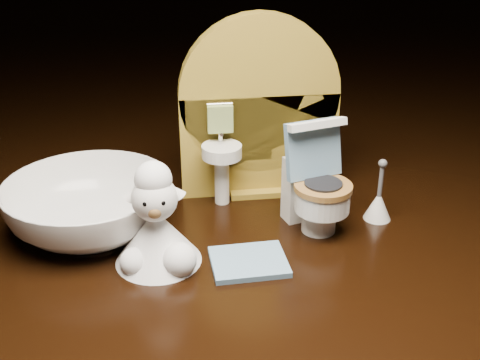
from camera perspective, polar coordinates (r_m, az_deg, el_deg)
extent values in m
cube|color=black|center=(0.49, 2.86, -9.60)|extent=(2.50, 2.50, 0.10)
cube|color=#A38227|center=(0.50, 1.78, 3.45)|extent=(0.13, 0.02, 0.09)
cylinder|color=#A38227|center=(0.49, 1.85, 8.14)|extent=(0.13, 0.02, 0.13)
cube|color=#A38227|center=(0.52, 1.72, -0.70)|extent=(0.05, 0.04, 0.01)
cylinder|color=white|center=(0.49, -1.74, 0.18)|extent=(0.01, 0.01, 0.04)
cylinder|color=white|center=(0.48, -1.74, 2.73)|extent=(0.03, 0.03, 0.01)
cylinder|color=silver|center=(0.48, -1.87, 4.25)|extent=(0.00, 0.00, 0.01)
cube|color=#899D54|center=(0.48, -1.89, 5.81)|extent=(0.02, 0.01, 0.02)
cube|color=#A38227|center=(0.50, 6.11, 4.16)|extent=(0.02, 0.01, 0.02)
cylinder|color=#CDC788|center=(0.49, 6.23, 3.26)|extent=(0.02, 0.02, 0.02)
cylinder|color=white|center=(0.46, 7.48, -3.68)|extent=(0.03, 0.03, 0.02)
cylinder|color=white|center=(0.45, 7.81, -1.84)|extent=(0.04, 0.04, 0.02)
cylinder|color=olive|center=(0.44, 7.89, -0.67)|extent=(0.04, 0.04, 0.00)
cube|color=white|center=(0.47, 6.24, -0.72)|extent=(0.04, 0.02, 0.05)
cube|color=#678EAD|center=(0.45, 6.95, 2.92)|extent=(0.05, 0.03, 0.04)
cube|color=white|center=(0.44, 7.37, 5.24)|extent=(0.05, 0.02, 0.01)
cylinder|color=#A7D533|center=(0.46, 7.50, 3.09)|extent=(0.01, 0.01, 0.01)
cube|color=#678EAD|center=(0.42, 0.85, -7.76)|extent=(0.05, 0.04, 0.00)
cone|color=white|center=(0.48, 12.96, -2.34)|extent=(0.02, 0.02, 0.02)
cylinder|color=#59595B|center=(0.47, 13.22, -0.06)|extent=(0.00, 0.00, 0.03)
sphere|color=#59595B|center=(0.47, 13.39, 1.53)|extent=(0.01, 0.01, 0.01)
cone|color=white|center=(0.42, -7.86, -5.27)|extent=(0.06, 0.06, 0.04)
sphere|color=white|center=(0.41, -5.80, -7.53)|extent=(0.02, 0.02, 0.02)
sphere|color=white|center=(0.41, -9.99, -7.66)|extent=(0.02, 0.02, 0.02)
sphere|color=white|center=(0.40, -8.12, -1.74)|extent=(0.03, 0.03, 0.03)
sphere|color=olive|center=(0.39, -8.10, -2.88)|extent=(0.01, 0.01, 0.01)
sphere|color=white|center=(0.40, -8.23, 0.05)|extent=(0.03, 0.03, 0.03)
cone|color=white|center=(0.40, -10.15, -1.21)|extent=(0.01, 0.01, 0.01)
cone|color=white|center=(0.40, -6.15, -1.00)|extent=(0.01, 0.01, 0.01)
sphere|color=black|center=(0.39, -8.96, -2.25)|extent=(0.00, 0.00, 0.00)
sphere|color=black|center=(0.39, -7.34, -2.16)|extent=(0.00, 0.00, 0.00)
imported|color=white|center=(0.46, -14.08, -2.46)|extent=(0.15, 0.15, 0.04)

